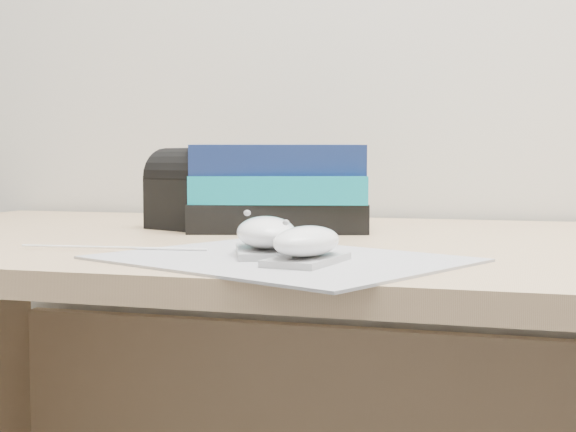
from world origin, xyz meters
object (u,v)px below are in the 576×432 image
(mouse_front, at_px, (307,245))
(pouch, at_px, (194,190))
(book_stack, at_px, (280,188))
(mouse_rear, at_px, (266,236))
(desk, at_px, (358,394))

(mouse_front, relative_size, pouch, 0.70)
(mouse_front, distance_m, book_stack, 0.44)
(mouse_rear, height_order, book_stack, book_stack)
(mouse_rear, distance_m, book_stack, 0.37)
(mouse_front, bearing_deg, mouse_rear, 137.71)
(desk, distance_m, mouse_rear, 0.40)
(mouse_front, bearing_deg, pouch, 127.03)
(mouse_front, xyz_separation_m, pouch, (-0.28, 0.37, 0.04))
(desk, bearing_deg, book_stack, 158.02)
(desk, relative_size, book_stack, 5.18)
(desk, distance_m, book_stack, 0.33)
(desk, xyz_separation_m, book_stack, (-0.14, 0.05, 0.30))
(mouse_front, distance_m, pouch, 0.46)
(desk, bearing_deg, mouse_rear, -98.21)
(mouse_rear, xyz_separation_m, pouch, (-0.22, 0.31, 0.04))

